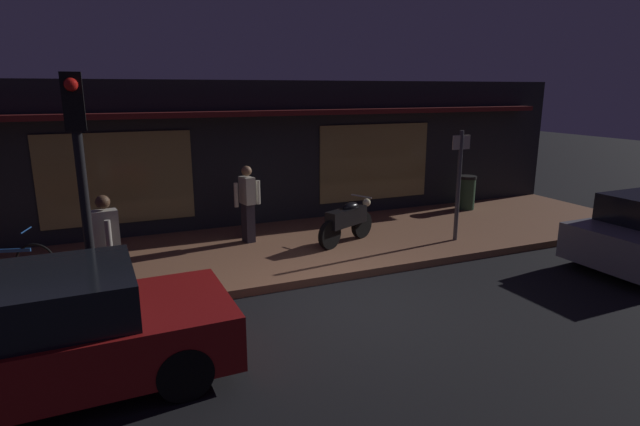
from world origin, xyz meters
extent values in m
plane|color=black|center=(0.00, 0.00, 0.00)|extent=(60.00, 60.00, 0.00)
cube|color=brown|center=(0.00, 3.00, 0.07)|extent=(18.00, 4.00, 0.15)
cube|color=black|center=(0.00, 6.40, 1.80)|extent=(18.00, 2.80, 3.60)
cube|color=olive|center=(-3.20, 4.98, 1.50)|extent=(3.20, 0.04, 2.00)
cube|color=olive|center=(3.20, 4.98, 1.50)|extent=(3.20, 0.04, 2.00)
cube|color=#591919|center=(0.00, 4.75, 2.85)|extent=(16.20, 0.50, 0.12)
cylinder|color=black|center=(0.72, 2.43, 0.45)|extent=(0.59, 0.36, 0.60)
cylinder|color=black|center=(1.72, 2.90, 0.45)|extent=(0.59, 0.36, 0.60)
cube|color=black|center=(1.22, 2.67, 0.73)|extent=(1.11, 0.72, 0.36)
ellipsoid|color=black|center=(1.36, 2.73, 0.93)|extent=(0.50, 0.40, 0.20)
sphere|color=#F9EDB7|center=(1.87, 2.97, 0.93)|extent=(0.18, 0.18, 0.18)
cylinder|color=gray|center=(1.69, 2.89, 1.10)|extent=(0.26, 0.51, 0.03)
torus|color=black|center=(-4.71, 2.86, 0.48)|extent=(0.65, 0.21, 0.66)
cube|color=#1E478C|center=(-5.19, 2.99, 0.70)|extent=(0.88, 0.28, 0.06)
cylinder|color=#1E478C|center=(-4.78, 2.88, 1.05)|extent=(0.13, 0.41, 0.02)
cube|color=#28232D|center=(-3.53, 1.53, 0.57)|extent=(0.30, 0.24, 0.85)
cube|color=#B2AD9E|center=(-3.53, 1.53, 1.29)|extent=(0.41, 0.27, 0.58)
sphere|color=brown|center=(-3.53, 1.53, 1.71)|extent=(0.22, 0.22, 0.22)
cylinder|color=#B2AD9E|center=(-3.49, 1.27, 1.22)|extent=(0.10, 0.10, 0.52)
cylinder|color=#B2AD9E|center=(-3.56, 1.78, 1.22)|extent=(0.10, 0.10, 0.52)
cube|color=#28232D|center=(-0.69, 3.61, 0.57)|extent=(0.25, 0.31, 0.85)
cube|color=#B2AD9E|center=(-0.69, 3.61, 1.29)|extent=(0.29, 0.41, 0.58)
sphere|color=#8C6647|center=(-0.69, 3.61, 1.71)|extent=(0.22, 0.22, 0.22)
cylinder|color=#B2AD9E|center=(-0.94, 3.56, 1.22)|extent=(0.10, 0.10, 0.52)
cylinder|color=#B2AD9E|center=(-0.43, 3.65, 1.22)|extent=(0.10, 0.10, 0.52)
cylinder|color=#47474C|center=(3.54, 1.92, 1.35)|extent=(0.09, 0.09, 2.40)
cube|color=beige|center=(3.54, 1.92, 2.30)|extent=(0.44, 0.03, 0.30)
cylinder|color=#2D4C33|center=(5.70, 4.22, 0.57)|extent=(0.44, 0.44, 0.85)
cylinder|color=black|center=(5.70, 4.22, 1.04)|extent=(0.48, 0.48, 0.08)
cylinder|color=black|center=(-3.73, 0.21, 1.80)|extent=(0.12, 0.12, 3.60)
cube|color=black|center=(-3.73, 0.21, 3.25)|extent=(0.24, 0.24, 0.70)
sphere|color=red|center=(-3.73, 0.08, 3.45)|extent=(0.16, 0.16, 0.16)
cylinder|color=black|center=(-2.88, 0.05, 0.32)|extent=(0.64, 0.23, 0.64)
cylinder|color=black|center=(-2.85, -1.51, 0.32)|extent=(0.64, 0.23, 0.64)
cube|color=maroon|center=(-4.22, -0.75, 0.55)|extent=(4.14, 1.84, 0.68)
cube|color=black|center=(-4.37, -0.76, 1.10)|extent=(2.23, 1.64, 0.64)
cylinder|color=black|center=(5.25, 0.01, 0.32)|extent=(0.64, 0.23, 0.64)
camera|label=1|loc=(-3.48, -6.78, 3.40)|focal=28.50mm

